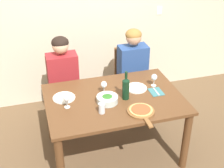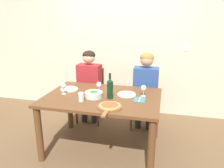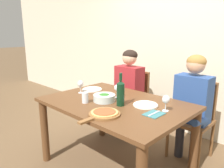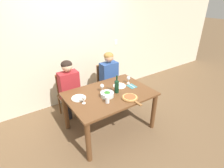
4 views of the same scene
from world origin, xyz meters
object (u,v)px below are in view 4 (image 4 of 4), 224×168
at_px(wine_glass_left, 83,98).
at_px(wine_glass_centre, 102,86).
at_px(pizza_on_board, 130,98).
at_px(broccoli_bowl, 107,94).
at_px(dinner_plate_right, 119,86).
at_px(wine_bottle, 117,86).
at_px(dinner_plate_left, 79,98).
at_px(water_tumbler, 107,100).
at_px(chair_right, 107,82).
at_px(person_man, 109,74).
at_px(wine_glass_right, 128,78).
at_px(chair_left, 69,93).
at_px(person_woman, 69,85).
at_px(fork_on_napkin, 132,86).

relative_size(wine_glass_left, wine_glass_centre, 1.00).
bearing_deg(pizza_on_board, broccoli_bowl, 135.28).
distance_m(broccoli_bowl, dinner_plate_right, 0.43).
xyz_separation_m(broccoli_bowl, dinner_plate_right, (0.39, 0.18, -0.03)).
relative_size(wine_bottle, dinner_plate_right, 1.33).
relative_size(dinner_plate_left, water_tumbler, 2.23).
distance_m(chair_right, broccoli_bowl, 1.14).
distance_m(person_man, wine_glass_centre, 0.86).
relative_size(chair_right, broccoli_bowl, 3.99).
xyz_separation_m(person_man, pizza_on_board, (-0.30, -1.09, 0.04)).
bearing_deg(chair_right, wine_glass_right, -87.87).
bearing_deg(chair_left, dinner_plate_right, -44.86).
distance_m(chair_right, dinner_plate_left, 1.27).
xyz_separation_m(person_woman, wine_glass_right, (0.96, -0.63, 0.13)).
bearing_deg(person_man, wine_glass_right, -87.51).
relative_size(chair_left, broccoli_bowl, 3.99).
height_order(person_man, wine_glass_centre, person_man).
bearing_deg(pizza_on_board, wine_bottle, 103.12).
xyz_separation_m(wine_bottle, wine_glass_right, (0.40, 0.17, -0.03)).
bearing_deg(dinner_plate_left, dinner_plate_right, -1.74).
height_order(wine_glass_right, wine_glass_centre, same).
xyz_separation_m(wine_glass_left, wine_glass_centre, (0.44, 0.16, 0.00)).
distance_m(wine_bottle, water_tumbler, 0.37).
bearing_deg(broccoli_bowl, dinner_plate_right, 24.80).
relative_size(wine_bottle, wine_glass_centre, 2.16).
distance_m(person_man, wine_bottle, 0.89).
height_order(person_woman, dinner_plate_right, person_woman).
relative_size(chair_left, water_tumbler, 8.33).
bearing_deg(fork_on_napkin, wine_glass_right, 78.19).
relative_size(chair_right, wine_bottle, 2.80).
bearing_deg(chair_right, dinner_plate_right, -104.35).
height_order(person_woman, person_man, same).
bearing_deg(chair_right, person_woman, -173.33).
relative_size(chair_right, wine_glass_left, 6.04).
bearing_deg(water_tumbler, person_woman, 104.17).
height_order(chair_left, wine_glass_left, wine_glass_left).
height_order(person_woman, water_tumbler, person_woman).
bearing_deg(person_woman, wine_glass_right, -33.12).
xyz_separation_m(pizza_on_board, water_tumbler, (-0.38, 0.11, 0.04)).
relative_size(broccoli_bowl, wine_glass_left, 1.52).
distance_m(wine_bottle, wine_glass_centre, 0.26).
relative_size(wine_glass_left, fork_on_napkin, 0.84).
bearing_deg(wine_glass_left, chair_left, 85.43).
xyz_separation_m(pizza_on_board, fork_on_napkin, (0.30, 0.32, -0.01)).
xyz_separation_m(wine_glass_centre, water_tumbler, (-0.12, -0.36, -0.05)).
xyz_separation_m(wine_glass_left, wine_glass_right, (1.04, 0.16, 0.00)).
relative_size(person_woman, water_tumbler, 11.25).
bearing_deg(pizza_on_board, chair_left, 117.77).
bearing_deg(person_man, chair_left, 173.33).
relative_size(chair_left, person_man, 0.74).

